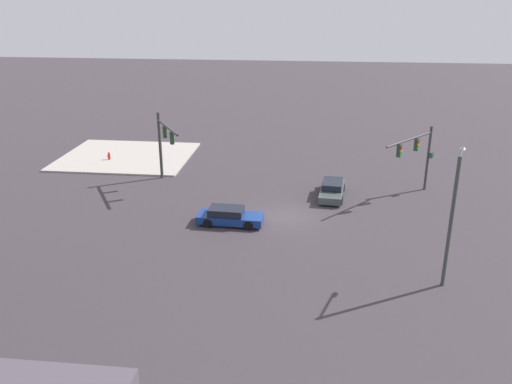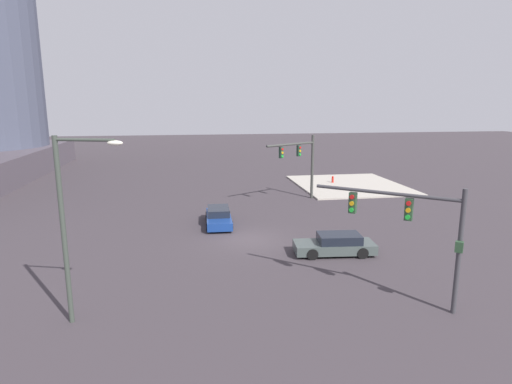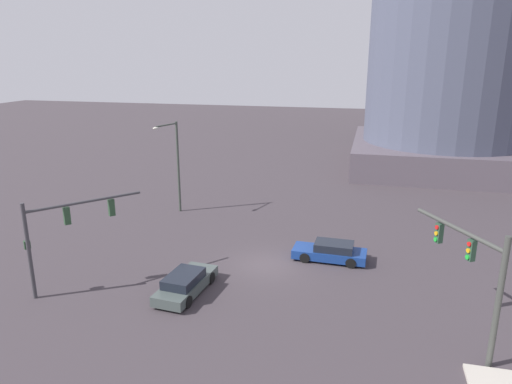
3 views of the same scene
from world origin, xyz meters
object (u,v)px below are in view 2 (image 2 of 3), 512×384
at_px(sedan_car_waiting_far, 336,245).
at_px(streetlamp_curved_arm, 70,216).
at_px(traffic_signal_near_corner, 302,158).
at_px(fire_hydrant_on_curb, 333,179).
at_px(sedan_car_approaching, 219,217).
at_px(traffic_signal_opposite_side, 415,222).

bearing_deg(sedan_car_waiting_far, streetlamp_curved_arm, 30.22).
height_order(traffic_signal_near_corner, fire_hydrant_on_curb, traffic_signal_near_corner).
height_order(traffic_signal_near_corner, sedan_car_waiting_far, traffic_signal_near_corner).
relative_size(sedan_car_approaching, sedan_car_waiting_far, 0.97).
height_order(streetlamp_curved_arm, sedan_car_waiting_far, streetlamp_curved_arm).
bearing_deg(sedan_car_waiting_far, traffic_signal_near_corner, -91.58).
distance_m(traffic_signal_opposite_side, sedan_car_approaching, 15.86).
distance_m(traffic_signal_near_corner, sedan_car_waiting_far, 14.42).
distance_m(streetlamp_curved_arm, fire_hydrant_on_curb, 33.79).
bearing_deg(traffic_signal_near_corner, traffic_signal_opposite_side, 57.37).
bearing_deg(sedan_car_approaching, fire_hydrant_on_curb, 137.96).
bearing_deg(fire_hydrant_on_curb, streetlamp_curved_arm, 143.48).
relative_size(streetlamp_curved_arm, sedan_car_approaching, 1.61).
height_order(streetlamp_curved_arm, fire_hydrant_on_curb, streetlamp_curved_arm).
height_order(sedan_car_approaching, fire_hydrant_on_curb, sedan_car_approaching).
distance_m(traffic_signal_near_corner, streetlamp_curved_arm, 24.60).
height_order(traffic_signal_opposite_side, streetlamp_curved_arm, streetlamp_curved_arm).
height_order(streetlamp_curved_arm, sedan_car_approaching, streetlamp_curved_arm).
distance_m(streetlamp_curved_arm, sedan_car_waiting_far, 14.61).
bearing_deg(traffic_signal_near_corner, sedan_car_waiting_far, 52.15).
height_order(traffic_signal_near_corner, sedan_car_approaching, traffic_signal_near_corner).
bearing_deg(streetlamp_curved_arm, sedan_car_approaching, 80.73).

